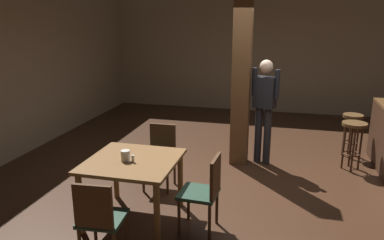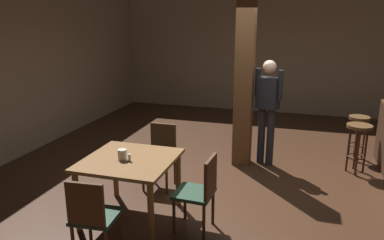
{
  "view_description": "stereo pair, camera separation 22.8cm",
  "coord_description": "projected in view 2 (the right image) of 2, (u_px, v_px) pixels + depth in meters",
  "views": [
    {
      "loc": [
        0.49,
        -5.15,
        2.37
      ],
      "look_at": [
        -0.73,
        -0.33,
        0.99
      ],
      "focal_mm": 35.0,
      "sensor_mm": 36.0,
      "label": 1
    },
    {
      "loc": [
        0.71,
        -5.09,
        2.37
      ],
      "look_at": [
        -0.73,
        -0.33,
        0.99
      ],
      "focal_mm": 35.0,
      "sensor_mm": 36.0,
      "label": 2
    }
  ],
  "objects": [
    {
      "name": "ground_plane",
      "position": [
        246.0,
        183.0,
        5.53
      ],
      "size": [
        10.8,
        10.8,
        0.0
      ],
      "primitive_type": "plane",
      "color": "#382114"
    },
    {
      "name": "wall_back",
      "position": [
        276.0,
        57.0,
        9.3
      ],
      "size": [
        8.0,
        0.1,
        2.8
      ],
      "primitive_type": "cube",
      "color": "gray",
      "rests_on": "ground_plane"
    },
    {
      "name": "wall_left",
      "position": [
        11.0,
        77.0,
        6.27
      ],
      "size": [
        0.1,
        9.0,
        2.8
      ],
      "primitive_type": "cube",
      "color": "gray",
      "rests_on": "ground_plane"
    },
    {
      "name": "pillar",
      "position": [
        244.0,
        80.0,
        5.91
      ],
      "size": [
        0.28,
        0.28,
        2.8
      ],
      "primitive_type": "cube",
      "color": "brown",
      "rests_on": "ground_plane"
    },
    {
      "name": "dining_table",
      "position": [
        130.0,
        168.0,
        4.42
      ],
      "size": [
        1.04,
        1.04,
        0.76
      ],
      "color": "brown",
      "rests_on": "ground_plane"
    },
    {
      "name": "chair_east",
      "position": [
        200.0,
        190.0,
        4.17
      ],
      "size": [
        0.44,
        0.44,
        0.89
      ],
      "color": "#1E3828",
      "rests_on": "ground_plane"
    },
    {
      "name": "chair_south",
      "position": [
        92.0,
        215.0,
        3.64
      ],
      "size": [
        0.45,
        0.45,
        0.89
      ],
      "color": "#1E3828",
      "rests_on": "ground_plane"
    },
    {
      "name": "chair_north",
      "position": [
        161.0,
        152.0,
        5.32
      ],
      "size": [
        0.42,
        0.42,
        0.89
      ],
      "color": "#1E3828",
      "rests_on": "ground_plane"
    },
    {
      "name": "napkin_cup",
      "position": [
        122.0,
        155.0,
        4.34
      ],
      "size": [
        0.1,
        0.1,
        0.13
      ],
      "primitive_type": "cylinder",
      "color": "beige",
      "rests_on": "dining_table"
    },
    {
      "name": "salt_shaker",
      "position": [
        130.0,
        158.0,
        4.3
      ],
      "size": [
        0.03,
        0.03,
        0.09
      ],
      "primitive_type": "cylinder",
      "color": "silver",
      "rests_on": "dining_table"
    },
    {
      "name": "standing_person",
      "position": [
        268.0,
        105.0,
        5.98
      ],
      "size": [
        0.47,
        0.3,
        1.72
      ],
      "color": "black",
      "rests_on": "ground_plane"
    },
    {
      "name": "bar_stool_near",
      "position": [
        358.0,
        136.0,
        5.76
      ],
      "size": [
        0.38,
        0.38,
        0.77
      ],
      "color": "#4C3319",
      "rests_on": "ground_plane"
    },
    {
      "name": "bar_stool_mid",
      "position": [
        358.0,
        128.0,
        6.32
      ],
      "size": [
        0.34,
        0.34,
        0.75
      ],
      "color": "#4C3319",
      "rests_on": "ground_plane"
    }
  ]
}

